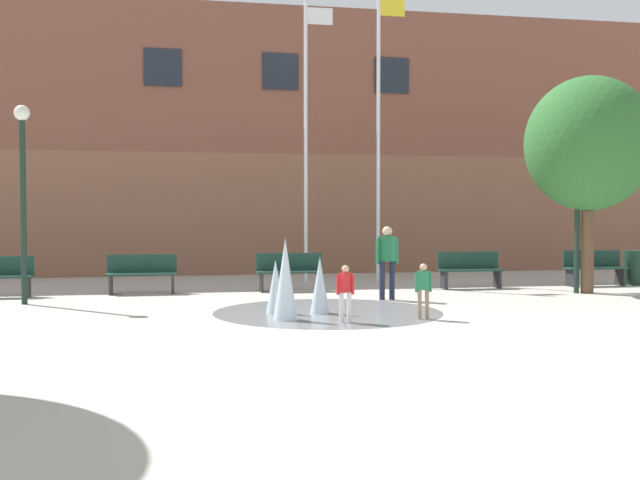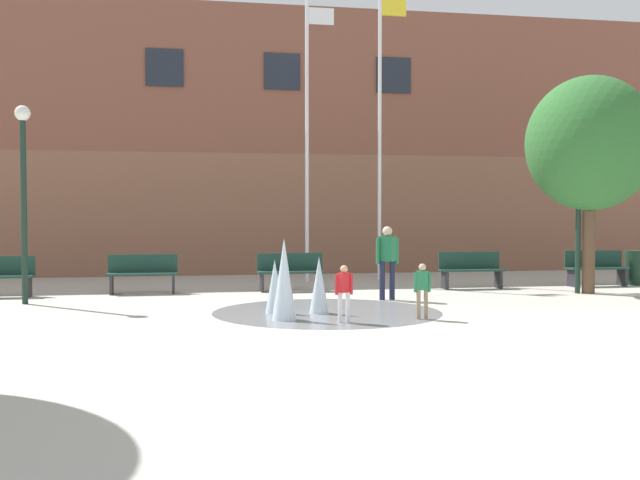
% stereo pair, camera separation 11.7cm
% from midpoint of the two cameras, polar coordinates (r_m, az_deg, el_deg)
% --- Properties ---
extents(ground_plane, '(100.00, 100.00, 0.00)m').
position_cam_midpoint_polar(ground_plane, '(9.09, 8.90, -9.85)').
color(ground_plane, '#B2ADA3').
extents(library_building, '(36.00, 6.05, 8.21)m').
position_cam_midpoint_polar(library_building, '(25.98, -4.04, 6.97)').
color(library_building, brown).
rests_on(library_building, ground).
extents(splash_fountain, '(4.34, 4.34, 1.44)m').
position_cam_midpoint_polar(splash_fountain, '(13.70, -1.75, -3.76)').
color(splash_fountain, gray).
rests_on(splash_fountain, ground).
extents(park_bench_under_left_flagpole, '(1.60, 0.44, 0.91)m').
position_cam_midpoint_polar(park_bench_under_left_flagpole, '(17.89, -13.59, -2.47)').
color(park_bench_under_left_flagpole, '#28282D').
rests_on(park_bench_under_left_flagpole, ground).
extents(park_bench_under_right_flagpole, '(1.60, 0.44, 0.91)m').
position_cam_midpoint_polar(park_bench_under_right_flagpole, '(18.01, -2.48, -2.39)').
color(park_bench_under_right_flagpole, '#28282D').
rests_on(park_bench_under_right_flagpole, ground).
extents(park_bench_near_trashcan, '(1.60, 0.44, 0.91)m').
position_cam_midpoint_polar(park_bench_near_trashcan, '(19.00, 11.18, -2.20)').
color(park_bench_near_trashcan, '#28282D').
rests_on(park_bench_near_trashcan, ground).
extents(park_bench_far_right, '(1.60, 0.44, 0.91)m').
position_cam_midpoint_polar(park_bench_far_right, '(20.52, 20.01, -1.97)').
color(park_bench_far_right, '#28282D').
rests_on(park_bench_far_right, ground).
extents(child_with_pink_shirt, '(0.31, 0.20, 0.99)m').
position_cam_midpoint_polar(child_with_pink_shirt, '(13.33, 7.63, -3.54)').
color(child_with_pink_shirt, '#89755B').
rests_on(child_with_pink_shirt, ground).
extents(adult_in_red, '(0.50, 0.38, 1.59)m').
position_cam_midpoint_polar(adult_in_red, '(16.19, 4.93, -1.28)').
color(adult_in_red, '#1E233D').
rests_on(adult_in_red, ground).
extents(child_running, '(0.31, 0.22, 0.99)m').
position_cam_midpoint_polar(child_running, '(12.80, 1.68, -3.75)').
color(child_running, silver).
rests_on(child_running, ground).
extents(flagpole_left, '(0.80, 0.10, 7.88)m').
position_cam_midpoint_polar(flagpole_left, '(20.67, -1.18, 8.47)').
color(flagpole_left, silver).
rests_on(flagpole_left, ground).
extents(flagpole_right, '(0.80, 0.10, 8.21)m').
position_cam_midpoint_polar(flagpole_right, '(21.12, 4.38, 8.78)').
color(flagpole_right, silver).
rests_on(flagpole_right, ground).
extents(lamp_post_left_lane, '(0.32, 0.32, 4.08)m').
position_cam_midpoint_polar(lamp_post_left_lane, '(16.53, -21.90, 4.60)').
color(lamp_post_left_lane, '#192D23').
rests_on(lamp_post_left_lane, ground).
extents(lamp_post_right_lane, '(0.32, 0.32, 3.98)m').
position_cam_midpoint_polar(lamp_post_right_lane, '(18.48, 18.86, 4.18)').
color(lamp_post_right_lane, '#192D23').
rests_on(lamp_post_right_lane, ground).
extents(trash_can, '(0.56, 0.56, 0.90)m').
position_cam_midpoint_polar(trash_can, '(21.26, 22.67, -1.95)').
color(trash_can, '#193323').
rests_on(trash_can, ground).
extents(street_tree_near_building, '(2.94, 2.94, 5.06)m').
position_cam_midpoint_polar(street_tree_near_building, '(18.60, 19.63, 6.89)').
color(street_tree_near_building, brown).
rests_on(street_tree_near_building, ground).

